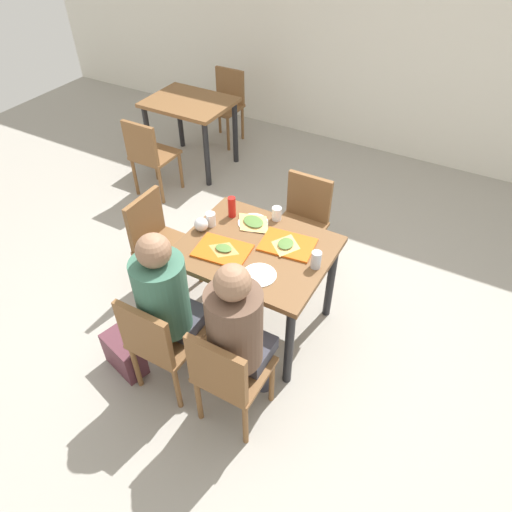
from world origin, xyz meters
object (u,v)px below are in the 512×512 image
object	(u,v)px
main_table	(256,260)
chair_near_left	(158,340)
foil_bundle	(201,224)
chair_near_right	(227,374)
tray_red_near	(222,250)
handbag	(124,354)
background_chair_near	(149,153)
plastic_cup_a	(277,214)
background_chair_far	(226,101)
person_in_red	(167,299)
background_table	(190,112)
plastic_cup_c	(211,219)
pizza_slice_a	(224,249)
plastic_cup_b	(232,275)
condiment_bottle	(232,207)
pizza_slice_c	(253,222)
pizza_slice_b	(286,244)
soda_can	(316,260)
paper_plate_center	(253,223)
chair_left_end	(158,238)
person_in_brown_jacket	(238,331)
chair_far_side	(303,218)
tray_red_far	(288,245)

from	to	relation	value
main_table	chair_near_left	size ratio (longest dim) A/B	1.19
foil_bundle	chair_near_right	bearing A→B (deg)	-48.74
tray_red_near	handbag	size ratio (longest dim) A/B	1.12
tray_red_near	background_chair_near	world-z (taller)	background_chair_near
plastic_cup_a	background_chair_far	world-z (taller)	plastic_cup_a
person_in_red	handbag	world-z (taller)	person_in_red
background_table	chair_near_right	bearing A→B (deg)	-51.14
plastic_cup_c	background_chair_far	size ratio (longest dim) A/B	0.12
main_table	background_chair_near	world-z (taller)	background_chair_near
pizza_slice_a	background_chair_far	world-z (taller)	background_chair_far
plastic_cup_b	condiment_bottle	world-z (taller)	condiment_bottle
person_in_red	condiment_bottle	bearing A→B (deg)	94.89
pizza_slice_c	plastic_cup_a	world-z (taller)	plastic_cup_a
pizza_slice_b	foil_bundle	xyz separation A→B (m)	(-0.60, -0.12, 0.03)
pizza_slice_a	background_table	size ratio (longest dim) A/B	0.19
chair_near_left	background_table	size ratio (longest dim) A/B	0.94
pizza_slice_a	plastic_cup_c	distance (m)	0.31
person_in_red	pizza_slice_c	bearing A→B (deg)	82.98
tray_red_near	plastic_cup_c	xyz separation A→B (m)	(-0.23, 0.21, 0.04)
soda_can	foil_bundle	distance (m)	0.86
main_table	plastic_cup_b	distance (m)	0.39
tray_red_near	foil_bundle	world-z (taller)	foil_bundle
pizza_slice_a	condiment_bottle	distance (m)	0.41
soda_can	background_chair_near	world-z (taller)	soda_can
soda_can	paper_plate_center	bearing A→B (deg)	160.38
main_table	foil_bundle	bearing A→B (deg)	-177.24
chair_left_end	person_in_brown_jacket	distance (m)	1.34
person_in_brown_jacket	condiment_bottle	distance (m)	1.06
handbag	background_chair_far	size ratio (longest dim) A/B	0.38
chair_near_left	chair_near_right	distance (m)	0.51
soda_can	condiment_bottle	distance (m)	0.79
background_chair_far	chair_far_side	bearing A→B (deg)	-43.18
tray_red_far	plastic_cup_a	bearing A→B (deg)	131.57
paper_plate_center	plastic_cup_b	bearing A→B (deg)	-73.04
tray_red_far	pizza_slice_b	xyz separation A→B (m)	(-0.00, -0.02, 0.02)
condiment_bottle	handbag	bearing A→B (deg)	-104.75
pizza_slice_b	plastic_cup_b	size ratio (longest dim) A/B	2.00
chair_far_side	tray_red_near	world-z (taller)	chair_far_side
chair_near_left	pizza_slice_b	bearing A→B (deg)	64.73
plastic_cup_b	soda_can	world-z (taller)	soda_can
person_in_red	plastic_cup_a	world-z (taller)	person_in_red
tray_red_far	paper_plate_center	bearing A→B (deg)	162.50
background_table	background_chair_far	bearing A→B (deg)	90.00
plastic_cup_a	condiment_bottle	bearing A→B (deg)	-157.71
plastic_cup_b	pizza_slice_b	bearing A→B (deg)	72.04
plastic_cup_c	condiment_bottle	xyz separation A→B (m)	(0.08, 0.17, 0.03)
condiment_bottle	foil_bundle	distance (m)	0.27
soda_can	pizza_slice_c	bearing A→B (deg)	160.88
plastic_cup_b	background_table	distance (m)	2.81
chair_far_side	foil_bundle	world-z (taller)	foil_bundle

